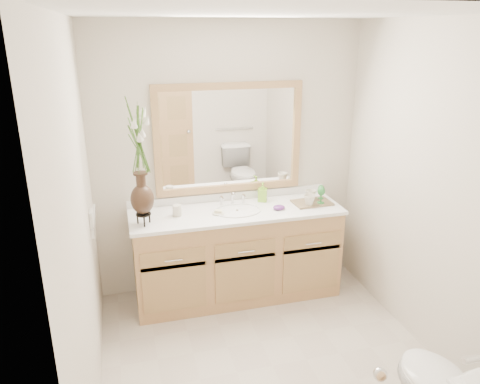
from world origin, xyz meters
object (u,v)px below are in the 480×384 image
object	(u,v)px
tumbler	(177,211)
soap_bottle	(263,193)
flower_vase	(139,151)
tray	(312,203)

from	to	relation	value
tumbler	soap_bottle	world-z (taller)	soap_bottle
tumbler	soap_bottle	distance (m)	0.82
flower_vase	tray	size ratio (longest dim) A/B	2.67
soap_bottle	tray	bearing A→B (deg)	1.49
tumbler	soap_bottle	xyz separation A→B (m)	(0.80, 0.15, 0.03)
soap_bottle	tray	world-z (taller)	soap_bottle
soap_bottle	tray	xyz separation A→B (m)	(0.41, -0.17, -0.07)
flower_vase	tumbler	world-z (taller)	flower_vase
flower_vase	tumbler	bearing A→B (deg)	20.82
tumbler	tray	world-z (taller)	tumbler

